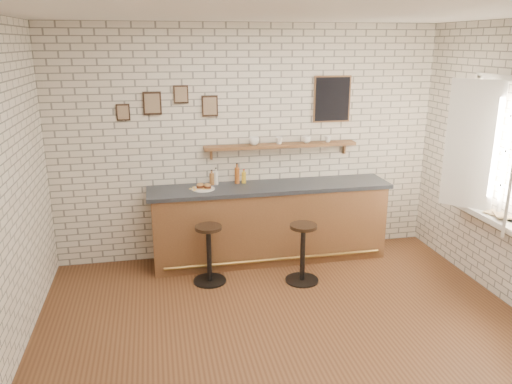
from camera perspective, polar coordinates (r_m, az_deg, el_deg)
ground at (r=5.21m, az=3.60°, el=-15.29°), size 5.00×5.00×0.00m
bar_counter at (r=6.52m, az=1.59°, el=-3.49°), size 3.10×0.65×1.01m
sandwich_plate at (r=6.21m, az=-6.05°, el=0.35°), size 0.28×0.28×0.01m
ciabatta_sandwich at (r=6.20m, az=-5.98°, el=0.69°), size 0.21×0.16×0.06m
potato_chips at (r=6.21m, az=-6.29°, el=0.40°), size 0.27×0.19×0.00m
bitters_bottle_brown at (r=6.39m, az=-5.07°, el=1.52°), size 0.06×0.06×0.20m
bitters_bottle_white at (r=6.39m, az=-4.59°, el=1.64°), size 0.06×0.06×0.22m
bitters_bottle_amber at (r=6.43m, az=-2.18°, el=1.94°), size 0.06×0.06×0.27m
condiment_bottle_yellow at (r=6.45m, az=-1.40°, el=1.70°), size 0.06×0.06×0.18m
bar_stool_left at (r=5.96m, az=-5.39°, el=-6.86°), size 0.40×0.40×0.71m
bar_stool_right at (r=5.97m, az=5.36°, el=-6.75°), size 0.40×0.40×0.72m
wall_shelf at (r=6.48m, az=2.86°, el=5.32°), size 2.00×0.18×0.18m
shelf_cup_a at (r=6.39m, az=-0.23°, el=5.85°), size 0.18×0.18×0.10m
shelf_cup_b at (r=6.46m, az=2.65°, el=5.90°), size 0.13×0.13×0.09m
shelf_cup_c at (r=6.56m, az=5.80°, el=5.99°), size 0.13×0.13×0.09m
shelf_cup_d at (r=6.66m, az=8.22°, el=6.02°), size 0.11×0.11×0.08m
back_wall_decor at (r=6.43m, az=1.23°, el=10.36°), size 2.96×0.02×0.56m
window_sill at (r=6.09m, az=25.34°, el=-2.70°), size 0.20×1.35×0.06m
casement_window at (r=5.88m, az=25.91°, el=4.18°), size 0.40×1.30×1.56m
book_lower at (r=6.05m, az=25.36°, el=-2.42°), size 0.25×0.28×0.02m
book_upper at (r=6.02m, az=25.58°, el=-2.34°), size 0.25×0.28×0.02m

